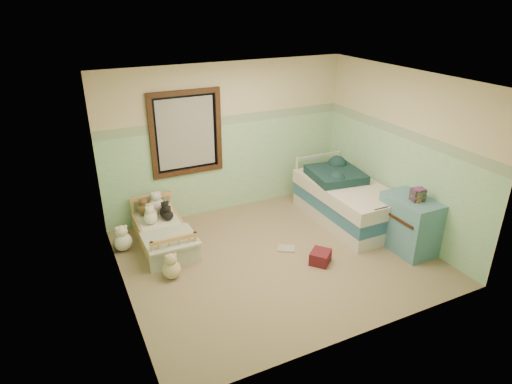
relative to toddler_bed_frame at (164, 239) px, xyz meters
name	(u,v)px	position (x,y,z in m)	size (l,w,h in m)	color
floor	(277,257)	(1.37, -1.05, -0.10)	(4.20, 3.60, 0.02)	brown
ceiling	(281,80)	(1.37, -1.05, 2.42)	(4.20, 3.60, 0.02)	white
wall_back	(227,139)	(1.37, 0.75, 1.16)	(4.20, 0.04, 2.50)	beige
wall_front	(365,239)	(1.37, -2.85, 1.16)	(4.20, 0.04, 2.50)	beige
wall_left	(116,207)	(-0.73, -1.05, 1.16)	(0.04, 3.60, 2.50)	beige
wall_right	(401,153)	(3.47, -1.05, 1.16)	(0.04, 3.60, 2.50)	beige
wainscot_mint	(228,168)	(1.37, 0.74, 0.66)	(4.20, 0.01, 1.50)	#82C983
border_strip	(227,120)	(1.37, 0.74, 1.49)	(4.20, 0.01, 0.15)	#4F8258
window_frame	(186,133)	(0.67, 0.71, 1.36)	(1.16, 0.06, 1.36)	black
window_blinds	(186,133)	(0.67, 0.72, 1.36)	(0.92, 0.01, 1.12)	beige
toddler_bed_frame	(164,239)	(0.00, 0.00, 0.00)	(0.67, 1.33, 0.17)	tan
toddler_mattress	(163,230)	(0.00, 0.00, 0.15)	(0.61, 1.27, 0.12)	white
patchwork_quilt	(170,239)	(0.00, -0.41, 0.22)	(0.72, 0.67, 0.03)	#82A4CA
plush_bed_brown	(144,209)	(-0.15, 0.50, 0.30)	(0.20, 0.20, 0.20)	brown
plush_bed_white	(157,206)	(0.05, 0.50, 0.33)	(0.24, 0.24, 0.24)	white
plush_bed_tan	(151,215)	(-0.10, 0.28, 0.30)	(0.20, 0.20, 0.20)	beige
plush_bed_dark	(166,212)	(0.13, 0.28, 0.30)	(0.18, 0.18, 0.18)	black
plush_floor_cream	(123,242)	(-0.58, 0.09, 0.05)	(0.27, 0.27, 0.27)	white
plush_floor_tan	(172,270)	(-0.13, -0.90, 0.04)	(0.25, 0.25, 0.25)	beige
twin_bed_frame	(346,215)	(2.92, -0.58, 0.02)	(0.93, 1.86, 0.22)	silver
twin_boxspring	(347,203)	(2.92, -0.58, 0.24)	(0.93, 1.86, 0.22)	#1B507D
twin_mattress	(348,190)	(2.92, -0.58, 0.46)	(0.97, 1.90, 0.22)	white
teal_blanket	(336,174)	(2.87, -0.28, 0.64)	(0.79, 0.84, 0.14)	#112A2C
dresser	(409,224)	(3.21, -1.68, 0.32)	(0.51, 0.81, 0.81)	teal
book_stack	(418,195)	(3.21, -1.75, 0.82)	(0.18, 0.14, 0.18)	#4F2C24
red_pillow	(320,257)	(1.85, -1.45, 0.00)	(0.29, 0.25, 0.18)	maroon
floor_book	(286,249)	(1.59, -0.94, -0.07)	(0.25, 0.19, 0.02)	gold
extra_plush_0	(151,218)	(-0.13, 0.17, 0.31)	(0.20, 0.20, 0.20)	white
extra_plush_1	(168,215)	(0.14, 0.18, 0.29)	(0.16, 0.16, 0.16)	black
extra_plush_2	(169,212)	(0.18, 0.29, 0.28)	(0.15, 0.15, 0.15)	beige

